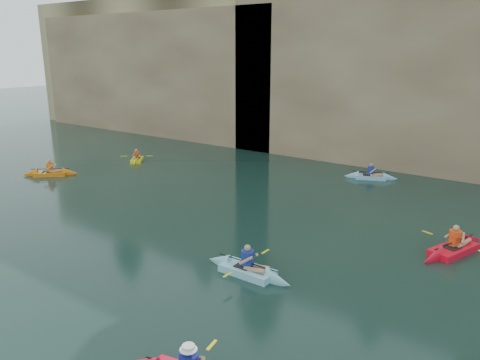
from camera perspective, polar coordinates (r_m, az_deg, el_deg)
The scene contains 11 objects.
ground at distance 14.23m, azimuth -20.18°, elevation -15.75°, with size 160.00×160.00×0.00m, color black.
cliff at distance 37.93m, azimuth 20.26°, elevation 12.90°, with size 70.00×16.00×12.00m, color tan.
cliff_slab_west at distance 42.13m, azimuth -10.87°, elevation 12.76°, with size 26.00×2.40×10.56m, color tan.
cliff_slab_center at distance 30.29m, azimuth 19.93°, elevation 11.90°, with size 24.00×2.40×11.40m, color tan.
sea_cave_west at distance 40.54m, azimuth -9.33°, elevation 8.07°, with size 4.50×1.00×4.00m, color black.
sea_cave_center at distance 32.35m, azimuth 8.67°, elevation 5.50°, with size 3.50×1.00×3.20m, color black.
kayaker_orange at distance 29.77m, azimuth -22.10°, elevation 0.78°, with size 2.89×2.66×1.22m.
kayaker_ltblue_near at distance 15.73m, azimuth 0.92°, elevation -10.89°, with size 3.31×2.55×1.31m.
kayaker_red_far at distance 18.93m, azimuth 24.58°, elevation -7.64°, with size 2.51×3.72×1.35m.
kayaker_yellow at distance 31.85m, azimuth -12.45°, elevation 2.45°, with size 2.11×2.42×1.05m.
kayaker_ltblue_mid at distance 27.91m, azimuth 15.62°, elevation 0.41°, with size 3.03×2.11×1.14m.
Camera 1 is at (10.46, -6.44, 7.18)m, focal length 35.00 mm.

